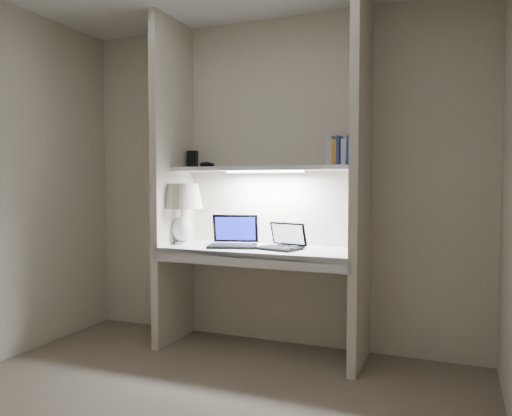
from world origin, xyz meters
The scene contains 17 objects.
back_wall centered at (0.00, 1.50, 1.25)m, with size 3.20×0.01×2.50m, color beige.
alcove_panel_left centered at (-0.73, 1.23, 1.25)m, with size 0.06×0.55×2.50m, color beige.
alcove_panel_right centered at (0.73, 1.23, 1.25)m, with size 0.06×0.55×2.50m, color beige.
desk centered at (0.00, 1.23, 0.75)m, with size 1.40×0.55×0.04m, color white.
desk_apron centered at (0.00, 0.96, 0.72)m, with size 1.46×0.03×0.10m, color silver.
shelf centered at (0.00, 1.32, 1.35)m, with size 1.40×0.36×0.03m, color silver.
strip_light centered at (0.00, 1.32, 1.33)m, with size 0.60×0.04×0.01m, color white.
table_lamp centered at (-0.64, 1.21, 1.09)m, with size 0.32×0.32×0.47m.
laptop_main centered at (-0.21, 1.23, 0.82)m, with size 0.41×0.38×0.23m.
laptop_netbook centered at (0.17, 1.23, 0.81)m, with size 0.35×0.32×0.19m.
speaker centered at (0.15, 1.38, 0.85)m, with size 0.11×0.08×0.16m, color silver.
mouse centered at (0.25, 1.12, 0.79)m, with size 0.09×0.05×0.03m, color black.
cable_coil centered at (0.27, 1.32, 0.78)m, with size 0.09×0.09×0.01m, color black.
sticky_note centered at (-0.64, 1.30, 0.77)m, with size 0.08×0.08×0.00m, color yellow.
book_row centered at (0.58, 1.33, 1.46)m, with size 0.20×0.14×0.21m.
shelf_box centered at (-0.64, 1.38, 1.43)m, with size 0.08×0.06×0.13m, color black.
shelf_gadget centered at (-0.52, 1.37, 1.39)m, with size 0.10×0.07×0.04m, color black.
Camera 1 is at (1.33, -2.14, 1.25)m, focal length 35.00 mm.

